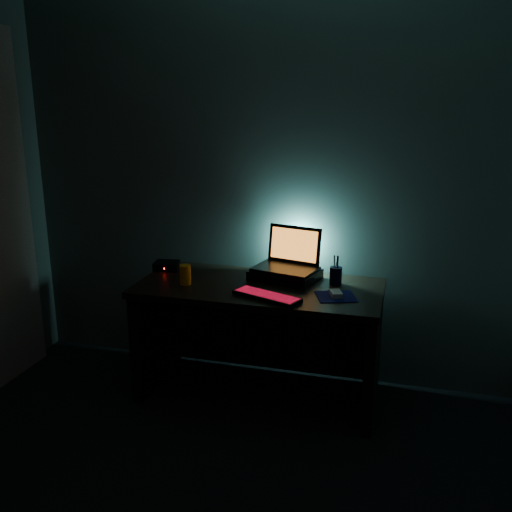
{
  "coord_description": "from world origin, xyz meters",
  "views": [
    {
      "loc": [
        0.86,
        -1.59,
        1.88
      ],
      "look_at": [
        -0.01,
        1.57,
        0.95
      ],
      "focal_mm": 40.0,
      "sensor_mm": 36.0,
      "label": 1
    }
  ],
  "objects": [
    {
      "name": "keyboard",
      "position": [
        0.1,
        1.41,
        0.76
      ],
      "size": [
        0.43,
        0.27,
        0.03
      ],
      "rotation": [
        0.0,
        0.0,
        -0.37
      ],
      "color": "black",
      "rests_on": "desk"
    },
    {
      "name": "riser",
      "position": [
        0.13,
        1.78,
        0.78
      ],
      "size": [
        0.46,
        0.38,
        0.06
      ],
      "primitive_type": "cube",
      "rotation": [
        0.0,
        0.0,
        -0.23
      ],
      "color": "black",
      "rests_on": "desk"
    },
    {
      "name": "desk",
      "position": [
        0.0,
        1.67,
        0.49
      ],
      "size": [
        1.5,
        0.7,
        0.75
      ],
      "color": "black",
      "rests_on": "ground"
    },
    {
      "name": "pen_cup",
      "position": [
        0.45,
        1.76,
        0.8
      ],
      "size": [
        0.08,
        0.08,
        0.11
      ],
      "primitive_type": "cylinder",
      "rotation": [
        0.0,
        0.0,
        0.04
      ],
      "color": "black",
      "rests_on": "desk"
    },
    {
      "name": "mouse",
      "position": [
        0.48,
        1.53,
        0.77
      ],
      "size": [
        0.09,
        0.11,
        0.03
      ],
      "primitive_type": "cube",
      "rotation": [
        0.0,
        0.0,
        0.36
      ],
      "color": "#9B9BA0",
      "rests_on": "mousepad"
    },
    {
      "name": "router",
      "position": [
        -0.68,
        1.77,
        0.78
      ],
      "size": [
        0.18,
        0.15,
        0.05
      ],
      "rotation": [
        0.0,
        0.0,
        0.16
      ],
      "color": "black",
      "rests_on": "desk"
    },
    {
      "name": "room",
      "position": [
        0.0,
        0.0,
        1.25
      ],
      "size": [
        3.5,
        4.0,
        2.5
      ],
      "color": "black",
      "rests_on": "ground"
    },
    {
      "name": "mousepad",
      "position": [
        0.48,
        1.53,
        0.75
      ],
      "size": [
        0.28,
        0.26,
        0.0
      ],
      "primitive_type": "cube",
      "rotation": [
        0.0,
        0.0,
        0.36
      ],
      "color": "#0C1056",
      "rests_on": "desk"
    },
    {
      "name": "laptop",
      "position": [
        0.14,
        1.83,
        0.87
      ],
      "size": [
        0.43,
        0.36,
        0.26
      ],
      "rotation": [
        0.0,
        0.0,
        -0.23
      ],
      "color": "black",
      "rests_on": "riser"
    },
    {
      "name": "juice_glass",
      "position": [
        -0.44,
        1.52,
        0.81
      ],
      "size": [
        0.07,
        0.07,
        0.12
      ],
      "primitive_type": "cylinder",
      "rotation": [
        0.0,
        0.0,
        0.03
      ],
      "color": "orange",
      "rests_on": "desk"
    }
  ]
}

